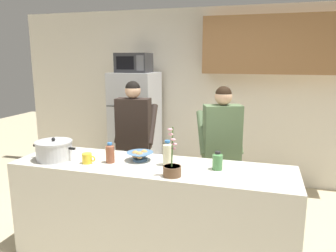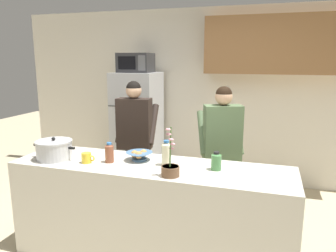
{
  "view_description": "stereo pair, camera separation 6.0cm",
  "coord_description": "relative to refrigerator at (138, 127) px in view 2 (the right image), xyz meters",
  "views": [
    {
      "loc": [
        0.94,
        -2.65,
        1.86
      ],
      "look_at": [
        0.0,
        0.55,
        1.17
      ],
      "focal_mm": 34.67,
      "sensor_mm": 36.0,
      "label": 1
    },
    {
      "loc": [
        1.0,
        -2.63,
        1.86
      ],
      "look_at": [
        0.0,
        0.55,
        1.17
      ],
      "focal_mm": 34.67,
      "sensor_mm": 36.0,
      "label": 2
    }
  ],
  "objects": [
    {
      "name": "person_by_sink",
      "position": [
        1.43,
        -1.02,
        0.15
      ],
      "size": [
        0.58,
        0.54,
        1.58
      ],
      "color": "#726656",
      "rests_on": "ground"
    },
    {
      "name": "person_near_pot",
      "position": [
        0.35,
        -0.92,
        0.17
      ],
      "size": [
        0.52,
        0.45,
        1.61
      ],
      "color": "#33384C",
      "rests_on": "ground"
    },
    {
      "name": "potted_orchid",
      "position": [
        1.16,
        -2.07,
        0.15
      ],
      "size": [
        0.15,
        0.15,
        0.41
      ],
      "color": "brown",
      "rests_on": "kitchen_island"
    },
    {
      "name": "bread_bowl",
      "position": [
        0.76,
        -1.76,
        0.14
      ],
      "size": [
        0.25,
        0.25,
        0.1
      ],
      "color": "#4C7299",
      "rests_on": "kitchen_island"
    },
    {
      "name": "microwave",
      "position": [
        0.0,
        -0.02,
        0.97
      ],
      "size": [
        0.48,
        0.37,
        0.28
      ],
      "color": "#2D2D30",
      "rests_on": "refrigerator"
    },
    {
      "name": "cooking_pot",
      "position": [
        -0.04,
        -1.95,
        0.18
      ],
      "size": [
        0.45,
        0.34,
        0.22
      ],
      "color": "silver",
      "rests_on": "kitchen_island"
    },
    {
      "name": "bottle_far_corner",
      "position": [
        0.51,
        -1.89,
        0.18
      ],
      "size": [
        0.08,
        0.08,
        0.19
      ],
      "color": "brown",
      "rests_on": "kitchen_island"
    },
    {
      "name": "refrigerator",
      "position": [
        0.0,
        0.0,
        0.0
      ],
      "size": [
        0.64,
        0.68,
        1.66
      ],
      "color": "#B7BABF",
      "rests_on": "ground"
    },
    {
      "name": "bottle_mid_counter",
      "position": [
        1.05,
        -1.82,
        0.2
      ],
      "size": [
        0.09,
        0.09,
        0.23
      ],
      "color": "beige",
      "rests_on": "kitchen_island"
    },
    {
      "name": "kitchen_island",
      "position": [
        0.9,
        -1.85,
        -0.37
      ],
      "size": [
        2.56,
        0.68,
        0.92
      ],
      "primitive_type": "cube",
      "color": "silver",
      "rests_on": "ground"
    },
    {
      "name": "back_wall_unit",
      "position": [
        1.18,
        0.4,
        0.64
      ],
      "size": [
        6.0,
        0.48,
        2.6
      ],
      "color": "silver",
      "rests_on": "ground"
    },
    {
      "name": "coffee_mug",
      "position": [
        0.32,
        -1.97,
        0.14
      ],
      "size": [
        0.13,
        0.09,
        0.1
      ],
      "color": "yellow",
      "rests_on": "kitchen_island"
    },
    {
      "name": "bottle_near_edge",
      "position": [
        1.49,
        -1.81,
        0.17
      ],
      "size": [
        0.09,
        0.09,
        0.16
      ],
      "color": "#4C8C4C",
      "rests_on": "kitchen_island"
    }
  ]
}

